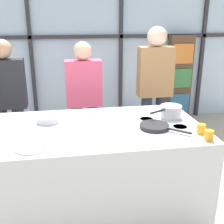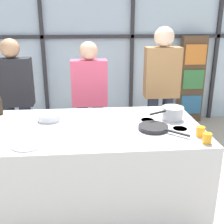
% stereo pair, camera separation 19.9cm
% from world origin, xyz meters
% --- Properties ---
extents(ground_plane, '(18.00, 18.00, 0.00)m').
position_xyz_m(ground_plane, '(0.00, 0.00, 0.00)').
color(ground_plane, '#BCB29E').
extents(back_window_wall, '(6.40, 0.10, 2.80)m').
position_xyz_m(back_window_wall, '(0.00, 2.58, 1.40)').
color(back_window_wall, silver).
rests_on(back_window_wall, ground_plane).
extents(bookshelf, '(0.44, 0.19, 1.56)m').
position_xyz_m(bookshelf, '(1.84, 2.39, 0.78)').
color(bookshelf, brown).
rests_on(bookshelf, ground_plane).
extents(demo_island, '(2.05, 1.10, 0.90)m').
position_xyz_m(demo_island, '(0.00, -0.00, 0.45)').
color(demo_island, silver).
rests_on(demo_island, ground_plane).
extents(spectator_far_left, '(0.44, 0.23, 1.63)m').
position_xyz_m(spectator_far_left, '(-0.92, 1.01, 0.92)').
color(spectator_far_left, '#232838').
rests_on(spectator_far_left, ground_plane).
extents(spectator_center_left, '(0.44, 0.22, 1.59)m').
position_xyz_m(spectator_center_left, '(0.00, 1.01, 0.89)').
color(spectator_center_left, '#47382D').
rests_on(spectator_center_left, ground_plane).
extents(spectator_center_right, '(0.44, 0.25, 1.76)m').
position_xyz_m(spectator_center_right, '(0.92, 1.01, 1.00)').
color(spectator_center_right, '#232838').
rests_on(spectator_center_right, ground_plane).
extents(frying_pan, '(0.40, 0.38, 0.04)m').
position_xyz_m(frying_pan, '(0.56, -0.13, 0.92)').
color(frying_pan, '#232326').
rests_on(frying_pan, demo_island).
extents(saucepan, '(0.37, 0.25, 0.13)m').
position_xyz_m(saucepan, '(0.81, 0.12, 0.97)').
color(saucepan, silver).
rests_on(saucepan, demo_island).
extents(white_plate, '(0.26, 0.26, 0.01)m').
position_xyz_m(white_plate, '(-0.50, -0.37, 0.91)').
color(white_plate, white).
rests_on(white_plate, demo_island).
extents(mixing_bowl, '(0.22, 0.22, 0.06)m').
position_xyz_m(mixing_bowl, '(-0.40, 0.20, 0.94)').
color(mixing_bowl, silver).
rests_on(mixing_bowl, demo_island).
extents(pepper_grinder, '(0.06, 0.06, 0.20)m').
position_xyz_m(pepper_grinder, '(-0.93, 0.41, 0.99)').
color(pepper_grinder, '#332319').
rests_on(pepper_grinder, demo_island).
extents(juice_glass_near, '(0.07, 0.07, 0.09)m').
position_xyz_m(juice_glass_near, '(0.92, -0.45, 0.94)').
color(juice_glass_near, orange).
rests_on(juice_glass_near, demo_island).
extents(juice_glass_far, '(0.07, 0.07, 0.09)m').
position_xyz_m(juice_glass_far, '(0.92, -0.31, 0.94)').
color(juice_glass_far, orange).
rests_on(juice_glass_far, demo_island).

